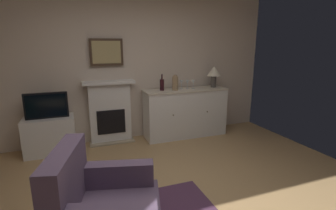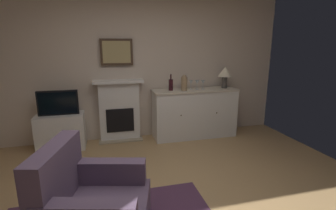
# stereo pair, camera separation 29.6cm
# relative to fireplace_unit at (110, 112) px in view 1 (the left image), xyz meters

# --- Properties ---
(wall_rear) EXTENTS (5.38, 0.06, 2.98)m
(wall_rear) POSITION_rel_fireplace_unit_xyz_m (0.40, 0.13, 0.94)
(wall_rear) COLOR beige
(wall_rear) RESTS_ON ground_plane
(fireplace_unit) EXTENTS (0.87, 0.30, 1.10)m
(fireplace_unit) POSITION_rel_fireplace_unit_xyz_m (0.00, 0.00, 0.00)
(fireplace_unit) COLOR white
(fireplace_unit) RESTS_ON ground_plane
(framed_picture) EXTENTS (0.55, 0.04, 0.45)m
(framed_picture) POSITION_rel_fireplace_unit_xyz_m (-0.00, 0.05, 1.02)
(framed_picture) COLOR #473323
(sideboard_cabinet) EXTENTS (1.56, 0.49, 0.90)m
(sideboard_cabinet) POSITION_rel_fireplace_unit_xyz_m (1.37, -0.18, -0.10)
(sideboard_cabinet) COLOR white
(sideboard_cabinet) RESTS_ON ground_plane
(table_lamp) EXTENTS (0.26, 0.26, 0.40)m
(table_lamp) POSITION_rel_fireplace_unit_xyz_m (1.95, -0.18, 0.63)
(table_lamp) COLOR #4C4742
(table_lamp) RESTS_ON sideboard_cabinet
(wine_bottle) EXTENTS (0.08, 0.08, 0.29)m
(wine_bottle) POSITION_rel_fireplace_unit_xyz_m (0.91, -0.17, 0.46)
(wine_bottle) COLOR #331419
(wine_bottle) RESTS_ON sideboard_cabinet
(wine_glass_left) EXTENTS (0.07, 0.07, 0.16)m
(wine_glass_left) POSITION_rel_fireplace_unit_xyz_m (1.29, -0.16, 0.47)
(wine_glass_left) COLOR silver
(wine_glass_left) RESTS_ON sideboard_cabinet
(wine_glass_center) EXTENTS (0.07, 0.07, 0.16)m
(wine_glass_center) POSITION_rel_fireplace_unit_xyz_m (1.40, -0.18, 0.47)
(wine_glass_center) COLOR silver
(wine_glass_center) RESTS_ON sideboard_cabinet
(wine_glass_right) EXTENTS (0.07, 0.07, 0.16)m
(wine_glass_right) POSITION_rel_fireplace_unit_xyz_m (1.51, -0.19, 0.47)
(wine_glass_right) COLOR silver
(wine_glass_right) RESTS_ON sideboard_cabinet
(vase_decorative) EXTENTS (0.11, 0.11, 0.28)m
(vase_decorative) POSITION_rel_fireplace_unit_xyz_m (1.14, -0.23, 0.49)
(vase_decorative) COLOR #9E7F5B
(vase_decorative) RESTS_ON sideboard_cabinet
(tv_cabinet) EXTENTS (0.75, 0.42, 0.59)m
(tv_cabinet) POSITION_rel_fireplace_unit_xyz_m (-0.97, -0.16, -0.25)
(tv_cabinet) COLOR white
(tv_cabinet) RESTS_ON ground_plane
(tv_set) EXTENTS (0.62, 0.07, 0.40)m
(tv_set) POSITION_rel_fireplace_unit_xyz_m (-0.97, -0.19, 0.24)
(tv_set) COLOR black
(tv_set) RESTS_ON tv_cabinet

